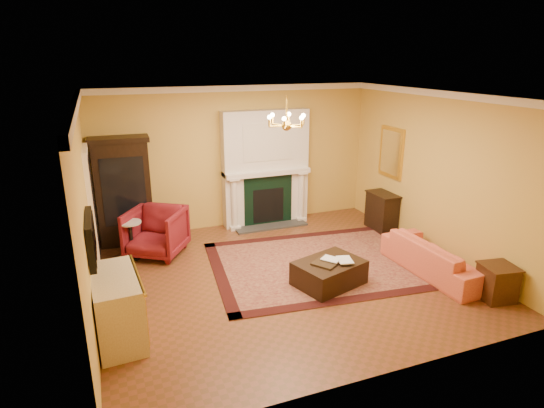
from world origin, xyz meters
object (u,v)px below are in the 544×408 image
end_table (497,283)px  console_table (382,212)px  pedestal_table (131,237)px  wingback_armchair (156,230)px  commode (117,307)px  china_cabinet (124,194)px  coral_sofa (437,251)px  leather_ottoman (329,273)px

end_table → console_table: bearing=88.9°
pedestal_table → end_table: 6.18m
wingback_armchair → commode: (-0.82, -2.53, -0.05)m
china_cabinet → console_table: bearing=-11.2°
end_table → china_cabinet: bearing=139.4°
wingback_armchair → coral_sofa: bearing=3.2°
pedestal_table → console_table: size_ratio=0.93×
coral_sofa → end_table: (0.27, -1.06, -0.13)m
commode → pedestal_table: bearing=78.1°
china_cabinet → coral_sofa: china_cabinet is taller
commode → leather_ottoman: commode is taller
coral_sofa → leather_ottoman: coral_sofa is taller
china_cabinet → console_table: (5.16, -1.19, -0.63)m
console_table → commode: bearing=-159.5°
end_table → wingback_armchair: bearing=142.5°
wingback_armchair → pedestal_table: 0.45m
china_cabinet → pedestal_table: (0.02, -0.84, -0.60)m
wingback_armchair → console_table: wingback_armchair is taller
pedestal_table → coral_sofa: 5.41m
commode → wingback_armchair: bearing=68.7°
commode → end_table: (5.45, -1.02, -0.18)m
coral_sofa → end_table: coral_sofa is taller
coral_sofa → end_table: bearing=-168.1°
china_cabinet → end_table: 6.75m
leather_ottoman → pedestal_table: bearing=125.6°
end_table → commode: bearing=169.4°
end_table → console_table: console_table is taller
wingback_armchair → leather_ottoman: size_ratio=0.94×
coral_sofa → console_table: size_ratio=2.64×
china_cabinet → commode: china_cabinet is taller
wingback_armchair → commode: size_ratio=0.82×
wingback_armchair → pedestal_table: size_ratio=1.37×
china_cabinet → commode: 3.42m
leather_ottoman → commode: bearing=168.2°
commode → end_table: commode is taller
china_cabinet → leather_ottoman: china_cabinet is taller
china_cabinet → wingback_armchair: 1.08m
commode → end_table: bearing=-14.0°
wingback_armchair → end_table: wingback_armchair is taller
china_cabinet → console_table: 5.33m
pedestal_table → wingback_armchair: bearing=3.1°
china_cabinet → wingback_armchair: (0.47, -0.82, -0.52)m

